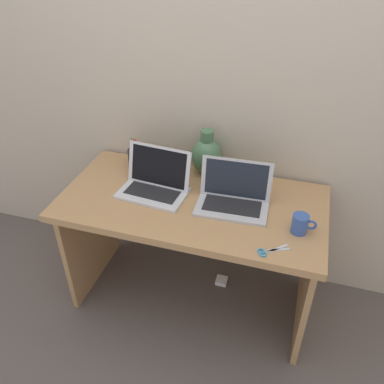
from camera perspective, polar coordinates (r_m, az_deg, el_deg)
ground_plane at (r=2.55m, az=0.00°, el=-14.57°), size 6.00×6.00×0.00m
back_wall at (r=2.15m, az=3.03°, el=14.82°), size 4.40×0.04×2.40m
desk at (r=2.15m, az=0.00°, el=-4.69°), size 1.36×0.68×0.73m
laptop_left at (r=2.09m, az=-5.21°, el=1.65°), size 0.37×0.26×0.23m
laptop_right at (r=2.00m, az=6.01°, el=-0.31°), size 0.37×0.24×0.22m
green_vase at (r=2.21m, az=2.11°, el=5.27°), size 0.17×0.17×0.26m
coffee_mug at (r=1.89m, az=15.25°, el=-4.42°), size 0.11×0.08×0.09m
pen_cup at (r=2.33m, az=-8.22°, el=4.95°), size 0.07×0.07×0.19m
scissors at (r=1.78m, az=10.81°, el=-8.33°), size 0.14×0.11×0.01m
power_brick at (r=2.62m, az=4.25°, el=-12.53°), size 0.07×0.07×0.03m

